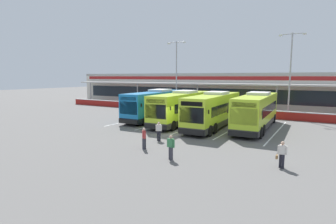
% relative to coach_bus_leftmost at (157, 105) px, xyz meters
% --- Properties ---
extents(ground_plane, '(200.00, 200.00, 0.00)m').
position_rel_coach_bus_leftmost_xyz_m(ground_plane, '(6.24, -6.81, -1.79)').
color(ground_plane, '#605E5B').
extents(terminal_building, '(70.00, 13.00, 6.00)m').
position_rel_coach_bus_leftmost_xyz_m(terminal_building, '(6.24, 20.10, 1.23)').
color(terminal_building, beige).
rests_on(terminal_building, ground).
extents(red_barrier_wall, '(60.00, 0.40, 1.10)m').
position_rel_coach_bus_leftmost_xyz_m(red_barrier_wall, '(6.24, 7.69, -1.23)').
color(red_barrier_wall, maroon).
rests_on(red_barrier_wall, ground).
extents(coach_bus_leftmost, '(3.26, 12.24, 3.78)m').
position_rel_coach_bus_leftmost_xyz_m(coach_bus_leftmost, '(0.00, 0.00, 0.00)').
color(coach_bus_leftmost, '#1972B7').
rests_on(coach_bus_leftmost, ground).
extents(coach_bus_left_centre, '(3.26, 12.24, 3.78)m').
position_rel_coach_bus_leftmost_xyz_m(coach_bus_left_centre, '(4.18, -1.03, 0.00)').
color(coach_bus_left_centre, '#B7DB2D').
rests_on(coach_bus_left_centre, ground).
extents(coach_bus_centre, '(3.26, 12.24, 3.78)m').
position_rel_coach_bus_leftmost_xyz_m(coach_bus_centre, '(8.28, -1.56, 0.00)').
color(coach_bus_centre, '#B7DB2D').
rests_on(coach_bus_centre, ground).
extents(coach_bus_right_centre, '(3.26, 12.24, 3.78)m').
position_rel_coach_bus_leftmost_xyz_m(coach_bus_right_centre, '(12.45, -0.12, 0.00)').
color(coach_bus_right_centre, '#B7DB2D').
rests_on(coach_bus_right_centre, ground).
extents(bay_stripe_far_west, '(0.14, 13.00, 0.01)m').
position_rel_coach_bus_leftmost_xyz_m(bay_stripe_far_west, '(-2.16, -0.81, -1.78)').
color(bay_stripe_far_west, silver).
rests_on(bay_stripe_far_west, ground).
extents(bay_stripe_west, '(0.14, 13.00, 0.01)m').
position_rel_coach_bus_leftmost_xyz_m(bay_stripe_west, '(2.04, -0.81, -1.78)').
color(bay_stripe_west, silver).
rests_on(bay_stripe_west, ground).
extents(bay_stripe_mid_west, '(0.14, 13.00, 0.01)m').
position_rel_coach_bus_leftmost_xyz_m(bay_stripe_mid_west, '(6.24, -0.81, -1.78)').
color(bay_stripe_mid_west, silver).
rests_on(bay_stripe_mid_west, ground).
extents(bay_stripe_centre, '(0.14, 13.00, 0.01)m').
position_rel_coach_bus_leftmost_xyz_m(bay_stripe_centre, '(10.44, -0.81, -1.78)').
color(bay_stripe_centre, silver).
rests_on(bay_stripe_centre, ground).
extents(bay_stripe_mid_east, '(0.14, 13.00, 0.01)m').
position_rel_coach_bus_leftmost_xyz_m(bay_stripe_mid_east, '(14.64, -0.81, -1.78)').
color(bay_stripe_mid_east, silver).
rests_on(bay_stripe_mid_east, ground).
extents(pedestrian_with_handbag, '(0.63, 0.30, 1.62)m').
position_rel_coach_bus_leftmost_xyz_m(pedestrian_with_handbag, '(16.56, -11.98, -0.93)').
color(pedestrian_with_handbag, black).
rests_on(pedestrian_with_handbag, ground).
extents(pedestrian_in_dark_coat, '(0.46, 0.43, 1.62)m').
position_rel_coach_bus_leftmost_xyz_m(pedestrian_in_dark_coat, '(7.02, -12.65, -0.91)').
color(pedestrian_in_dark_coat, '#33333D').
rests_on(pedestrian_in_dark_coat, ground).
extents(pedestrian_child, '(0.53, 0.30, 1.62)m').
position_rel_coach_bus_leftmost_xyz_m(pedestrian_child, '(10.05, -13.90, -0.91)').
color(pedestrian_child, '#33333D').
rests_on(pedestrian_child, ground).
extents(pedestrian_near_bin, '(0.51, 0.36, 1.62)m').
position_rel_coach_bus_leftmost_xyz_m(pedestrian_near_bin, '(6.54, -9.83, -0.91)').
color(pedestrian_near_bin, black).
rests_on(pedestrian_near_bin, ground).
extents(lamp_post_west, '(3.24, 0.28, 11.00)m').
position_rel_coach_bus_leftmost_xyz_m(lamp_post_west, '(-2.61, 10.02, 4.50)').
color(lamp_post_west, '#9E9EA3').
rests_on(lamp_post_west, ground).
extents(lamp_post_centre, '(3.24, 0.28, 11.00)m').
position_rel_coach_bus_leftmost_xyz_m(lamp_post_centre, '(14.36, 9.98, 4.50)').
color(lamp_post_centre, '#9E9EA3').
rests_on(lamp_post_centre, ground).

